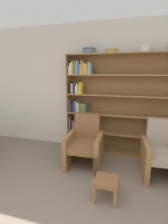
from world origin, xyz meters
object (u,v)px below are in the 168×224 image
(bowl_stoneware, at_px, (89,51))
(bowl_terracotta, at_px, (145,49))
(armchair_cushioned, at_px, (162,153))
(bowl_copper, at_px, (112,51))
(armchair_leather, at_px, (85,144))
(bookshelf, at_px, (114,106))
(footstool, at_px, (106,183))

(bowl_stoneware, bearing_deg, bowl_terracotta, 0.00)
(bowl_terracotta, xyz_separation_m, armchair_cushioned, (0.37, -0.66, -1.75))
(bowl_stoneware, xyz_separation_m, bowl_copper, (0.47, 0.00, -0.02))
(bowl_copper, height_order, armchair_cushioned, bowl_copper)
(bowl_stoneware, bearing_deg, armchair_leather, -80.93)
(armchair_leather, xyz_separation_m, armchair_cushioned, (1.35, -0.00, 0.00))
(armchair_leather, height_order, armchair_cushioned, same)
(bookshelf, relative_size, bowl_stoneware, 9.01)
(bowl_copper, bearing_deg, armchair_cushioned, -33.63)
(bowl_stoneware, distance_m, armchair_cushioned, 2.37)
(bowl_copper, xyz_separation_m, armchair_cushioned, (0.99, -0.66, -1.74))
(bowl_copper, distance_m, footstool, 2.42)
(footstool, bearing_deg, bowl_terracotta, 73.98)
(armchair_cushioned, bearing_deg, bowl_terracotta, -65.47)
(armchair_cushioned, height_order, footstool, armchair_cushioned)
(footstool, bearing_deg, bowl_copper, 97.18)
(bowl_terracotta, distance_m, armchair_cushioned, 1.91)
(bowl_copper, bearing_deg, bookshelf, 14.05)
(footstool, bearing_deg, bookshelf, 93.67)
(bowl_terracotta, distance_m, footstool, 2.46)
(bowl_stoneware, bearing_deg, armchair_cushioned, -24.32)
(bowl_copper, relative_size, armchair_cushioned, 0.25)
(bookshelf, height_order, bowl_copper, bowl_copper)
(bowl_copper, distance_m, bowl_terracotta, 0.62)
(footstool, bearing_deg, armchair_leather, 123.43)
(bookshelf, xyz_separation_m, armchair_cushioned, (0.90, -0.68, -0.63))
(bowl_copper, distance_m, armchair_cushioned, 2.10)
(bookshelf, height_order, footstool, bookshelf)
(armchair_cushioned, relative_size, footstool, 2.94)
(bowl_copper, xyz_separation_m, footstool, (0.19, -1.49, -1.90))
(bowl_stoneware, bearing_deg, bookshelf, 2.33)
(bowl_stoneware, xyz_separation_m, footstool, (0.65, -1.49, -1.92))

